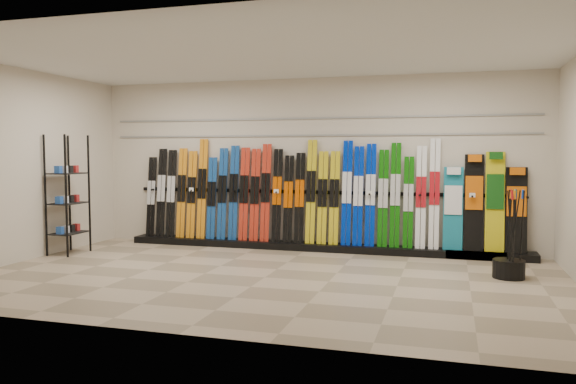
% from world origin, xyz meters
% --- Properties ---
extents(floor, '(8.00, 8.00, 0.00)m').
position_xyz_m(floor, '(0.00, 0.00, 0.00)').
color(floor, '#87755D').
rests_on(floor, ground).
extents(back_wall, '(8.00, 0.00, 8.00)m').
position_xyz_m(back_wall, '(0.00, 2.50, 1.50)').
color(back_wall, beige).
rests_on(back_wall, floor).
extents(left_wall, '(0.00, 5.00, 5.00)m').
position_xyz_m(left_wall, '(-4.00, 0.00, 1.50)').
color(left_wall, beige).
rests_on(left_wall, floor).
extents(ceiling, '(8.00, 8.00, 0.00)m').
position_xyz_m(ceiling, '(0.00, 0.00, 3.00)').
color(ceiling, silver).
rests_on(ceiling, back_wall).
extents(ski_rack_base, '(8.00, 0.40, 0.12)m').
position_xyz_m(ski_rack_base, '(0.22, 2.28, 0.06)').
color(ski_rack_base, black).
rests_on(ski_rack_base, floor).
extents(skis, '(5.38, 0.23, 1.83)m').
position_xyz_m(skis, '(-0.43, 2.33, 0.95)').
color(skis, black).
rests_on(skis, ski_rack_base).
extents(snowboards, '(1.28, 0.25, 1.59)m').
position_xyz_m(snowboards, '(2.94, 2.35, 0.85)').
color(snowboards, '#14728C').
rests_on(snowboards, ski_rack_base).
extents(accessory_rack, '(0.40, 0.60, 1.99)m').
position_xyz_m(accessory_rack, '(-3.75, 0.81, 1.00)').
color(accessory_rack, black).
rests_on(accessory_rack, floor).
extents(pole_bin, '(0.42, 0.42, 0.25)m').
position_xyz_m(pole_bin, '(3.18, 0.89, 0.12)').
color(pole_bin, black).
rests_on(pole_bin, floor).
extents(ski_poles, '(0.23, 0.33, 1.18)m').
position_xyz_m(ski_poles, '(3.22, 0.88, 0.61)').
color(ski_poles, black).
rests_on(ski_poles, pole_bin).
extents(slatwall_rail_0, '(7.60, 0.02, 0.03)m').
position_xyz_m(slatwall_rail_0, '(0.00, 2.48, 2.00)').
color(slatwall_rail_0, gray).
rests_on(slatwall_rail_0, back_wall).
extents(slatwall_rail_1, '(7.60, 0.02, 0.03)m').
position_xyz_m(slatwall_rail_1, '(0.00, 2.48, 2.30)').
color(slatwall_rail_1, gray).
rests_on(slatwall_rail_1, back_wall).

